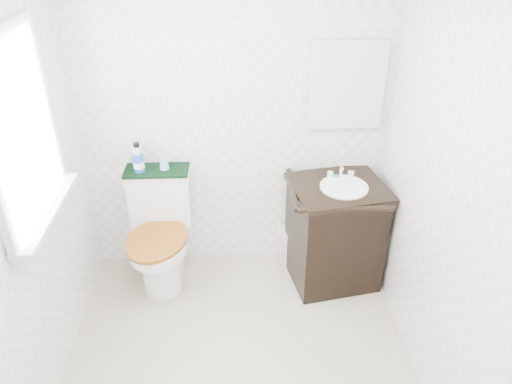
{
  "coord_description": "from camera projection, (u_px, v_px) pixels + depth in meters",
  "views": [
    {
      "loc": [
        0.02,
        -2.08,
        2.57
      ],
      "look_at": [
        0.13,
        0.75,
        0.88
      ],
      "focal_mm": 35.0,
      "sensor_mm": 36.0,
      "label": 1
    }
  ],
  "objects": [
    {
      "name": "vanity",
      "position": [
        335.0,
        231.0,
        3.68
      ],
      "size": [
        0.74,
        0.67,
        0.92
      ],
      "color": "black",
      "rests_on": "floor"
    },
    {
      "name": "wall_back",
      "position": [
        234.0,
        120.0,
        3.51
      ],
      "size": [
        2.4,
        0.0,
        2.4
      ],
      "primitive_type": "plane",
      "rotation": [
        1.57,
        0.0,
        0.0
      ],
      "color": "white",
      "rests_on": "ground"
    },
    {
      "name": "wall_left",
      "position": [
        11.0,
        219.0,
        2.45
      ],
      "size": [
        0.0,
        2.4,
        2.4
      ],
      "primitive_type": "plane",
      "rotation": [
        1.57,
        0.0,
        1.57
      ],
      "color": "white",
      "rests_on": "ground"
    },
    {
      "name": "soap_bar",
      "position": [
        336.0,
        176.0,
        3.58
      ],
      "size": [
        0.08,
        0.05,
        0.02
      ],
      "primitive_type": "ellipsoid",
      "color": "#1A7F79",
      "rests_on": "vanity"
    },
    {
      "name": "window",
      "position": [
        19.0,
        132.0,
        2.48
      ],
      "size": [
        0.02,
        0.7,
        0.9
      ],
      "primitive_type": "cube",
      "color": "white",
      "rests_on": "wall_left"
    },
    {
      "name": "toilet",
      "position": [
        161.0,
        237.0,
        3.72
      ],
      "size": [
        0.52,
        0.69,
        0.86
      ],
      "color": "white",
      "rests_on": "floor"
    },
    {
      "name": "mirror",
      "position": [
        347.0,
        86.0,
        3.39
      ],
      "size": [
        0.5,
        0.02,
        0.6
      ],
      "primitive_type": "cube",
      "color": "silver",
      "rests_on": "wall_back"
    },
    {
      "name": "cup",
      "position": [
        164.0,
        163.0,
        3.55
      ],
      "size": [
        0.07,
        0.07,
        0.08
      ],
      "primitive_type": "cone",
      "color": "#84B8D9",
      "rests_on": "towel"
    },
    {
      "name": "towel",
      "position": [
        157.0,
        170.0,
        3.57
      ],
      "size": [
        0.46,
        0.22,
        0.02
      ],
      "primitive_type": "cube",
      "color": "black",
      "rests_on": "toilet"
    },
    {
      "name": "trash_bin",
      "position": [
        290.0,
        246.0,
        3.98
      ],
      "size": [
        0.23,
        0.19,
        0.31
      ],
      "color": "silver",
      "rests_on": "floor"
    },
    {
      "name": "floor",
      "position": [
        239.0,
        375.0,
        3.1
      ],
      "size": [
        2.4,
        2.4,
        0.0
      ],
      "primitive_type": "plane",
      "color": "#ADA18B",
      "rests_on": "ground"
    },
    {
      "name": "mouthwash_bottle",
      "position": [
        138.0,
        158.0,
        3.49
      ],
      "size": [
        0.08,
        0.08,
        0.22
      ],
      "color": "blue",
      "rests_on": "towel"
    },
    {
      "name": "wall_right",
      "position": [
        452.0,
        209.0,
        2.52
      ],
      "size": [
        0.0,
        2.4,
        2.4
      ],
      "primitive_type": "plane",
      "rotation": [
        1.57,
        0.0,
        -1.57
      ],
      "color": "white",
      "rests_on": "ground"
    }
  ]
}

